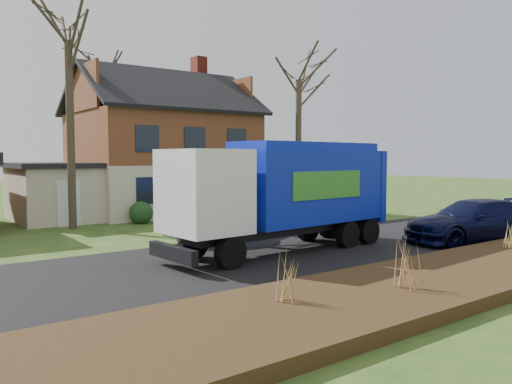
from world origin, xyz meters
TOP-DOWN VIEW (x-y plane):
  - ground at (0.00, 0.00)m, footprint 120.00×120.00m
  - road at (0.00, 0.00)m, footprint 80.00×7.00m
  - mulch_verge at (0.00, -5.30)m, footprint 80.00×3.50m
  - main_house at (1.49, 13.91)m, footprint 12.95×8.95m
  - garbage_truck at (-0.10, 0.34)m, footprint 8.55×2.87m
  - silver_sedan at (-0.71, 3.67)m, footprint 4.43×2.46m
  - navy_wagon at (6.55, -2.35)m, footprint 5.79×3.66m
  - tree_front_west at (-4.31, 9.80)m, footprint 3.76×3.76m
  - tree_front_east at (8.11, 9.21)m, footprint 3.84×3.84m
  - tree_back at (1.88, 23.07)m, footprint 3.94×3.94m
  - grass_clump_west at (-4.47, -4.95)m, footprint 0.36×0.29m
  - grass_clump_mid at (-1.73, -5.68)m, footprint 0.38×0.32m
  - grass_clump_east at (4.77, -4.63)m, footprint 0.35×0.29m

SIDE VIEW (x-z plane):
  - ground at x=0.00m, z-range 0.00..0.00m
  - road at x=0.00m, z-range 0.00..0.02m
  - mulch_verge at x=0.00m, z-range 0.00..0.30m
  - silver_sedan at x=-0.71m, z-range 0.00..1.38m
  - grass_clump_east at x=4.77m, z-range 0.30..1.17m
  - grass_clump_west at x=-4.47m, z-range 0.30..1.24m
  - navy_wagon at x=6.55m, z-range 0.00..1.56m
  - grass_clump_mid at x=-1.73m, z-range 0.30..1.37m
  - garbage_truck at x=-0.10m, z-range 0.28..3.88m
  - main_house at x=1.49m, z-range -0.60..8.66m
  - tree_front_east at x=8.11m, z-range 3.33..13.99m
  - tree_front_west at x=-4.31m, z-range 3.62..14.79m
  - tree_back at x=1.88m, z-range 4.16..16.64m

